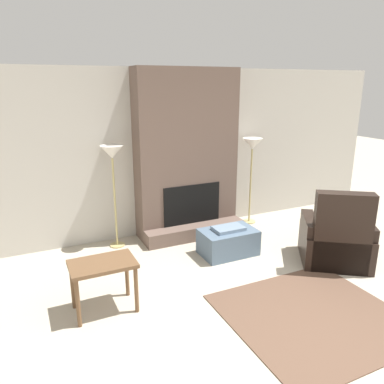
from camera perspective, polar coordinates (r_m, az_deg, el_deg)
The scene contains 9 objects.
ground_plane at distance 3.99m, azimuth 19.63°, elevation -21.31°, with size 24.00×24.00×0.00m, color #B2A893.
wall_back at distance 6.09m, azimuth -1.71°, elevation 6.16°, with size 7.79×0.06×2.60m, color #BCB7AD.
fireplace at distance 5.88m, azimuth -0.74°, elevation 5.14°, with size 1.63×0.65×2.60m.
ottoman at distance 5.42m, azimuth 5.52°, elevation -7.51°, with size 0.79×0.50×0.41m.
armchair at distance 5.43m, azimuth 21.13°, elevation -7.05°, with size 1.17×1.16×1.07m.
side_table at distance 4.13m, azimuth -13.43°, elevation -11.51°, with size 0.68×0.44×0.57m.
floor_lamp_left at distance 5.44m, azimuth -12.05°, elevation 4.97°, with size 0.33×0.33×1.53m.
floor_lamp_right at distance 6.39m, azimuth 9.15°, elevation 6.44°, with size 0.33×0.33×1.49m.
area_rug at distance 4.36m, azimuth 18.05°, elevation -17.46°, with size 1.78×1.67×0.01m, color brown.
Camera 1 is at (-2.38, -2.14, 2.37)m, focal length 35.00 mm.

